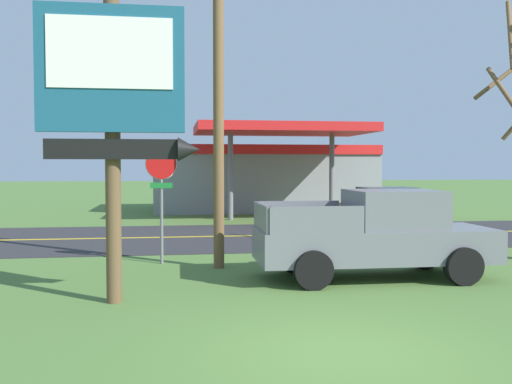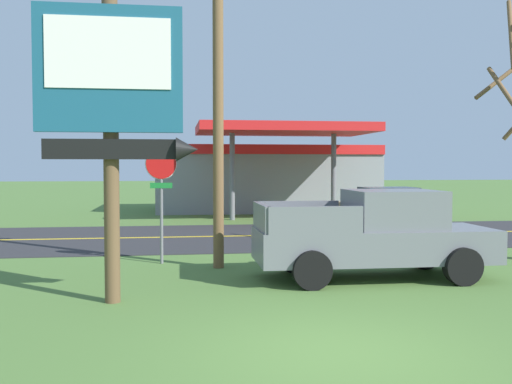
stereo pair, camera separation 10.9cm
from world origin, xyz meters
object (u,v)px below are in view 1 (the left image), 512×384
(motel_sign, at_px, (115,99))
(gas_station, at_px, (263,176))
(pickup_grey_parked_on_lawn, at_px, (377,235))
(utility_pole, at_px, (218,76))
(stop_sign, at_px, (161,184))
(car_tan_near_lane, at_px, (389,207))

(motel_sign, distance_m, gas_station, 22.58)
(motel_sign, bearing_deg, pickup_grey_parked_on_lawn, 16.81)
(motel_sign, distance_m, utility_pole, 4.21)
(motel_sign, height_order, stop_sign, motel_sign)
(motel_sign, distance_m, stop_sign, 4.67)
(motel_sign, distance_m, pickup_grey_parked_on_lawn, 6.35)
(motel_sign, height_order, car_tan_near_lane, motel_sign)
(stop_sign, height_order, car_tan_near_lane, stop_sign)
(utility_pole, bearing_deg, stop_sign, 150.18)
(utility_pole, bearing_deg, pickup_grey_parked_on_lawn, -28.71)
(stop_sign, height_order, pickup_grey_parked_on_lawn, stop_sign)
(stop_sign, distance_m, utility_pole, 3.10)
(motel_sign, xyz_separation_m, stop_sign, (0.74, 4.30, -1.67))
(utility_pole, relative_size, gas_station, 0.73)
(motel_sign, relative_size, stop_sign, 1.91)
(car_tan_near_lane, bearing_deg, utility_pole, -132.66)
(utility_pole, xyz_separation_m, pickup_grey_parked_on_lawn, (3.36, -1.84, -3.72))
(utility_pole, bearing_deg, motel_sign, -121.37)
(motel_sign, relative_size, car_tan_near_lane, 1.34)
(motel_sign, bearing_deg, stop_sign, 80.26)
(utility_pole, height_order, gas_station, utility_pole)
(motel_sign, height_order, gas_station, motel_sign)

